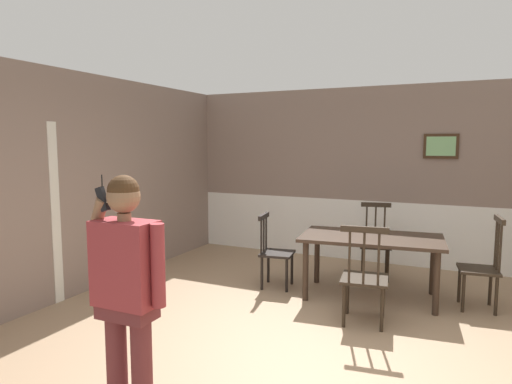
# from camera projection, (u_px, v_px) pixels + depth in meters

# --- Properties ---
(ground_plane) EXTENTS (7.39, 7.39, 0.00)m
(ground_plane) POSITION_uv_depth(u_px,v_px,m) (307.00, 351.00, 3.98)
(ground_plane) COLOR #9E7F60
(room_back_partition) EXTENTS (6.19, 0.17, 2.72)m
(room_back_partition) POSITION_uv_depth(u_px,v_px,m) (378.00, 179.00, 6.86)
(room_back_partition) COLOR gray
(room_back_partition) RESTS_ON ground_plane
(room_left_partition) EXTENTS (0.13, 6.72, 2.72)m
(room_left_partition) POSITION_uv_depth(u_px,v_px,m) (54.00, 186.00, 5.14)
(room_left_partition) COLOR gray
(room_left_partition) RESTS_ON ground_plane
(dining_table) EXTENTS (1.73, 1.08, 0.75)m
(dining_table) POSITION_uv_depth(u_px,v_px,m) (371.00, 244.00, 5.30)
(dining_table) COLOR #38281E
(dining_table) RESTS_ON ground_plane
(chair_near_window) EXTENTS (0.46, 0.46, 0.95)m
(chair_near_window) POSITION_uv_depth(u_px,v_px,m) (274.00, 252.00, 5.71)
(chair_near_window) COLOR black
(chair_near_window) RESTS_ON ground_plane
(chair_by_doorway) EXTENTS (0.48, 0.48, 1.03)m
(chair_by_doorway) POSITION_uv_depth(u_px,v_px,m) (375.00, 243.00, 6.12)
(chair_by_doorway) COLOR #2D2319
(chair_by_doorway) RESTS_ON ground_plane
(chair_at_table_head) EXTENTS (0.52, 0.52, 1.05)m
(chair_at_table_head) POSITION_uv_depth(u_px,v_px,m) (364.00, 277.00, 4.53)
(chair_at_table_head) COLOR #2D2319
(chair_at_table_head) RESTS_ON ground_plane
(chair_opposite_corner) EXTENTS (0.46, 0.46, 1.05)m
(chair_opposite_corner) POSITION_uv_depth(u_px,v_px,m) (482.00, 267.00, 4.94)
(chair_opposite_corner) COLOR #2D2319
(chair_opposite_corner) RESTS_ON ground_plane
(person_figure) EXTENTS (0.58, 0.24, 1.66)m
(person_figure) POSITION_uv_depth(u_px,v_px,m) (127.00, 282.00, 2.91)
(person_figure) COLOR brown
(person_figure) RESTS_ON ground_plane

